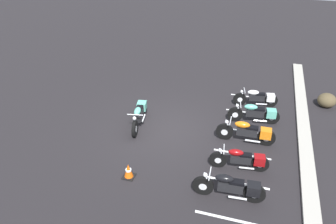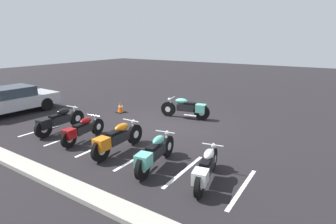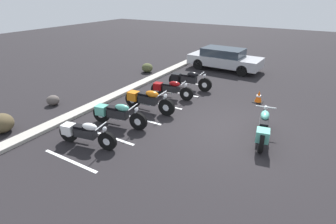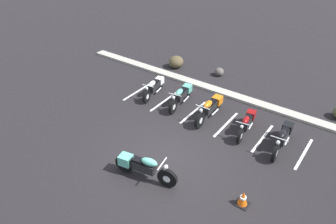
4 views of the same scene
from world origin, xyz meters
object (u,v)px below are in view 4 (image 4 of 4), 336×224
motorcycle_teal_featured (142,166)px  parked_bike_4 (283,137)px  parked_bike_2 (210,107)px  parked_bike_1 (182,95)px  landscape_rock_1 (219,72)px  traffic_cone (243,199)px  parked_bike_3 (247,122)px  landscape_rock_2 (176,62)px  parked_bike_0 (154,86)px

motorcycle_teal_featured → parked_bike_4: size_ratio=1.02×
motorcycle_teal_featured → parked_bike_2: (0.03, 4.52, -0.00)m
parked_bike_1 → landscape_rock_1: (0.04, 3.55, -0.24)m
motorcycle_teal_featured → traffic_cone: bearing=4.9°
parked_bike_1 → traffic_cone: (4.81, -3.83, -0.21)m
parked_bike_3 → landscape_rock_2: bearing=-127.3°
parked_bike_1 → motorcycle_teal_featured: bearing=10.1°
parked_bike_1 → parked_bike_3: size_ratio=1.07×
parked_bike_2 → landscape_rock_1: (-1.56, 3.73, -0.26)m
parked_bike_3 → traffic_cone: bearing=15.6°
parked_bike_1 → parked_bike_4: parked_bike_4 is taller
parked_bike_3 → traffic_cone: 3.90m
landscape_rock_2 → parked_bike_1: bearing=-51.8°
parked_bike_4 → landscape_rock_1: bearing=-133.7°
parked_bike_3 → parked_bike_4: bearing=77.3°
motorcycle_teal_featured → parked_bike_4: 5.39m
parked_bike_4 → parked_bike_2: bearing=-97.7°
landscape_rock_1 → landscape_rock_2: landscape_rock_2 is taller
parked_bike_0 → traffic_cone: parked_bike_0 is taller
parked_bike_0 → traffic_cone: 7.40m
parked_bike_2 → parked_bike_3: (1.70, -0.06, -0.05)m
motorcycle_teal_featured → landscape_rock_2: size_ratio=2.78×
motorcycle_teal_featured → parked_bike_0: bearing=113.2°
parked_bike_3 → landscape_rock_2: (-5.69, 3.28, -0.10)m
parked_bike_2 → parked_bike_0: bearing=-94.6°
parked_bike_1 → landscape_rock_2: bearing=-150.2°
motorcycle_teal_featured → parked_bike_0: 5.61m
parked_bike_0 → landscape_rock_1: (1.57, 3.58, -0.21)m
parked_bike_0 → parked_bike_2: bearing=76.2°
parked_bike_2 → landscape_rock_2: bearing=-130.7°
parked_bike_2 → parked_bike_1: bearing=-98.3°
parked_bike_2 → landscape_rock_1: size_ratio=4.36×
motorcycle_teal_featured → parked_bike_0: motorcycle_teal_featured is taller
parked_bike_3 → parked_bike_2: bearing=-99.3°
parked_bike_1 → landscape_rock_1: size_ratio=4.15×
motorcycle_teal_featured → parked_bike_1: (-1.57, 4.71, -0.03)m
parked_bike_2 → parked_bike_4: bearing=84.6°
parked_bike_4 → landscape_rock_1: 6.18m
traffic_cone → landscape_rock_1: bearing=122.9°
traffic_cone → parked_bike_1: bearing=141.5°
parked_bike_4 → traffic_cone: parked_bike_4 is taller
motorcycle_teal_featured → parked_bike_1: motorcycle_teal_featured is taller
parked_bike_0 → parked_bike_1: 1.53m
parked_bike_3 → parked_bike_4: (1.51, -0.14, 0.04)m
motorcycle_teal_featured → parked_bike_3: motorcycle_teal_featured is taller
motorcycle_teal_featured → parked_bike_4: (3.23, 4.32, -0.01)m
parked_bike_0 → parked_bike_2: (3.13, -0.16, 0.05)m
parked_bike_4 → traffic_cone: size_ratio=4.24×
motorcycle_teal_featured → landscape_rock_2: 8.70m
parked_bike_0 → landscape_rock_1: parked_bike_0 is taller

